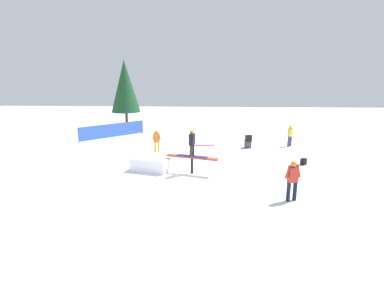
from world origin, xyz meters
The scene contains 12 objects.
ground_plane centered at (0.00, 0.00, 0.00)m, with size 60.00×60.00×0.00m, color white.
rail_feature centered at (0.00, 0.00, 0.71)m, with size 2.50×1.01×0.84m.
snow_kicker_ramp centered at (-1.94, 0.59, 0.32)m, with size 1.80×1.50×0.64m, color white.
main_rider_on_rail centered at (0.00, 0.00, 1.47)m, with size 1.51×0.74×1.30m.
bystander_yellow centered at (6.10, 5.82, 0.79)m, with size 0.49×0.48×1.40m.
bystander_orange centered at (-2.30, 3.70, 0.78)m, with size 0.57×0.28×1.38m.
bystander_red centered at (3.86, -2.97, 0.86)m, with size 0.65×0.31×1.54m.
loose_snowboard_magenta centered at (0.52, 5.77, 0.01)m, with size 1.39×0.28×0.02m, color #D52090.
folding_chair centered at (3.33, 5.27, 0.41)m, with size 0.45×0.45×0.88m.
backpack_on_snow centered at (5.74, 1.69, 0.17)m, with size 0.30×0.22×0.34m, color black.
safety_fence centered at (-6.22, 7.70, 0.60)m, with size 3.71×3.57×1.10m.
pine_tree_near centered at (-6.65, 13.20, 3.58)m, with size 2.59×2.59×5.88m.
Camera 1 is at (0.69, -13.57, 4.60)m, focal length 28.00 mm.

